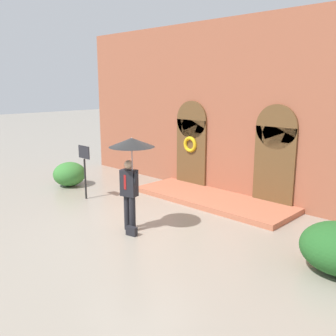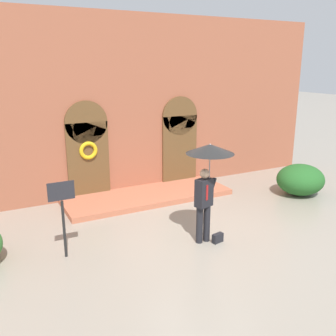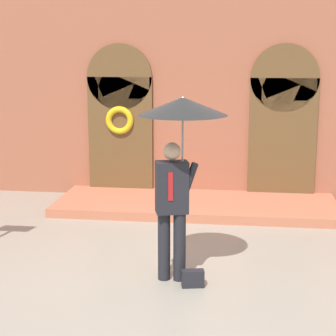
{
  "view_description": "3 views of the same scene",
  "coord_description": "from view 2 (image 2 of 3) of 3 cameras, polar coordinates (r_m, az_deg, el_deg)",
  "views": [
    {
      "loc": [
        6.8,
        -5.99,
        3.59
      ],
      "look_at": [
        -0.24,
        1.31,
        1.32
      ],
      "focal_mm": 40.0,
      "sensor_mm": 36.0,
      "label": 1
    },
    {
      "loc": [
        -4.49,
        -7.12,
        4.09
      ],
      "look_at": [
        0.04,
        1.74,
        1.31
      ],
      "focal_mm": 40.0,
      "sensor_mm": 36.0,
      "label": 2
    },
    {
      "loc": [
        0.77,
        -7.04,
        2.92
      ],
      "look_at": [
        -0.32,
        1.43,
        1.12
      ],
      "focal_mm": 60.0,
      "sensor_mm": 36.0,
      "label": 3
    }
  ],
  "objects": [
    {
      "name": "ground_plane",
      "position": [
        9.36,
        4.71,
        -10.38
      ],
      "size": [
        80.0,
        80.0,
        0.0
      ],
      "primitive_type": "plane",
      "color": "gray"
    },
    {
      "name": "building_facade",
      "position": [
        12.21,
        -5.41,
        8.9
      ],
      "size": [
        14.0,
        2.3,
        5.6
      ],
      "color": "#9E563D",
      "rests_on": "ground"
    },
    {
      "name": "person_with_umbrella",
      "position": [
        8.51,
        6.18,
        0.68
      ],
      "size": [
        1.1,
        1.1,
        2.36
      ],
      "color": "black",
      "rests_on": "ground"
    },
    {
      "name": "handbag",
      "position": [
        9.09,
        7.58,
        -10.52
      ],
      "size": [
        0.3,
        0.17,
        0.22
      ],
      "primitive_type": "cube",
      "rotation": [
        0.0,
        0.0,
        0.21
      ],
      "color": "black",
      "rests_on": "ground"
    },
    {
      "name": "sign_post",
      "position": [
        8.27,
        -15.8,
        -5.74
      ],
      "size": [
        0.56,
        0.06,
        1.72
      ],
      "color": "black",
      "rests_on": "ground"
    },
    {
      "name": "shrub_right",
      "position": [
        12.77,
        19.52,
        -1.67
      ],
      "size": [
        1.55,
        1.44,
        0.99
      ],
      "primitive_type": "ellipsoid",
      "color": "#235B23",
      "rests_on": "ground"
    }
  ]
}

